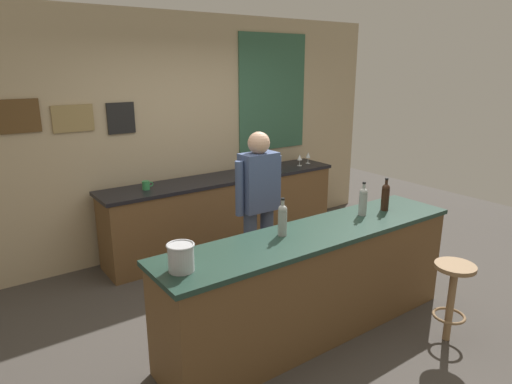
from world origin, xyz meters
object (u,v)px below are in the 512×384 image
object	(u,v)px
ice_bucket	(181,257)
wine_glass_c	(308,155)
wine_bottle_a	(282,219)
coffee_mug	(146,185)
bar_stool	(452,289)
wine_glass_a	(251,164)
wine_bottle_b	(363,200)
wine_bottle_c	(385,196)
wine_glass_b	(300,158)
bartender	(259,202)

from	to	relation	value
ice_bucket	wine_glass_c	distance (m)	3.59
wine_bottle_a	wine_glass_c	xyz separation A→B (m)	(2.01, 1.94, -0.05)
coffee_mug	bar_stool	bearing A→B (deg)	-62.79
bar_stool	wine_glass_a	size ratio (longest dim) A/B	4.39
ice_bucket	bar_stool	bearing A→B (deg)	-19.38
wine_bottle_b	coffee_mug	distance (m)	2.34
wine_bottle_b	wine_glass_c	bearing A→B (deg)	60.39
wine_glass_c	coffee_mug	size ratio (longest dim) A/B	1.24
wine_bottle_a	wine_glass_a	xyz separation A→B (m)	(1.06, 1.95, -0.05)
wine_bottle_a	wine_bottle_c	xyz separation A→B (m)	(1.16, -0.06, 0.00)
ice_bucket	wine_glass_c	world-z (taller)	ice_bucket
wine_bottle_a	wine_glass_b	world-z (taller)	wine_bottle_a
bar_stool	wine_glass_b	distance (m)	2.87
bartender	wine_bottle_c	size ratio (longest dim) A/B	5.29
wine_glass_b	wine_glass_a	bearing A→B (deg)	176.04
bartender	wine_bottle_a	world-z (taller)	bartender
wine_glass_c	wine_bottle_c	bearing A→B (deg)	-113.02
coffee_mug	wine_glass_a	bearing A→B (deg)	-0.58
bar_stool	wine_glass_b	xyz separation A→B (m)	(0.71, 2.73, 0.55)
wine_glass_a	coffee_mug	size ratio (longest dim) A/B	1.24
wine_glass_b	ice_bucket	bearing A→B (deg)	-143.87
wine_bottle_c	wine_glass_a	xyz separation A→B (m)	(-0.10, 2.00, -0.05)
wine_glass_b	wine_bottle_c	bearing A→B (deg)	-108.59
wine_bottle_c	wine_glass_c	bearing A→B (deg)	66.98
bartender	coffee_mug	world-z (taller)	bartender
ice_bucket	wine_glass_b	size ratio (longest dim) A/B	1.21
bartender	wine_glass_a	bearing A→B (deg)	58.16
bartender	coffee_mug	xyz separation A→B (m)	(-0.65, 1.19, 0.01)
bar_stool	wine_bottle_c	size ratio (longest dim) A/B	2.22
ice_bucket	bartender	bearing A→B (deg)	35.01
ice_bucket	wine_glass_c	xyz separation A→B (m)	(2.94, 2.06, -0.01)
wine_bottle_b	wine_glass_c	size ratio (longest dim) A/B	1.97
wine_glass_b	bartender	bearing A→B (deg)	-142.95
wine_glass_b	bar_stool	bearing A→B (deg)	-104.56
bar_stool	wine_glass_b	bearing A→B (deg)	75.44
ice_bucket	wine_glass_b	world-z (taller)	ice_bucket
wine_bottle_b	wine_glass_a	size ratio (longest dim) A/B	1.97
bartender	ice_bucket	distance (m)	1.54
wine_glass_a	wine_glass_c	xyz separation A→B (m)	(0.95, -0.01, 0.00)
wine_bottle_c	ice_bucket	xyz separation A→B (m)	(-2.09, -0.06, -0.04)
bartender	coffee_mug	distance (m)	1.36
bar_stool	wine_bottle_a	distance (m)	1.51
coffee_mug	wine_glass_c	bearing A→B (deg)	-0.48
wine_bottle_b	wine_glass_b	xyz separation A→B (m)	(0.93, 1.93, -0.05)
coffee_mug	wine_bottle_b	bearing A→B (deg)	-58.64
wine_bottle_c	ice_bucket	bearing A→B (deg)	-178.48
ice_bucket	wine_glass_c	size ratio (longest dim) A/B	1.21
wine_bottle_a	wine_bottle_b	xyz separation A→B (m)	(0.89, -0.03, 0.00)
wine_bottle_a	wine_glass_b	xyz separation A→B (m)	(1.82, 1.90, -0.05)
wine_bottle_c	wine_glass_a	distance (m)	2.01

